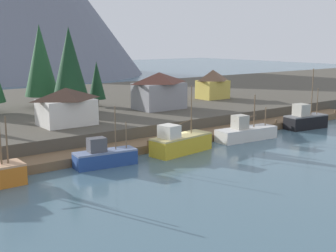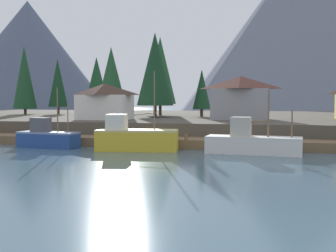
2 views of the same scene
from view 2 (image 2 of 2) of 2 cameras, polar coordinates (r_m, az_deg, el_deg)
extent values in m
cube|color=#476675|center=(64.71, 2.26, -1.50)|extent=(400.00, 400.00, 1.00)
cube|color=brown|center=(47.15, -1.91, -2.19)|extent=(80.00, 4.00, 1.00)
cylinder|color=brown|center=(49.99, -15.87, -1.65)|extent=(0.36, 0.36, 1.60)
cylinder|color=brown|center=(46.63, -7.25, -1.91)|extent=(0.36, 0.36, 1.60)
cylinder|color=brown|center=(44.48, 2.46, -2.15)|extent=(0.36, 0.36, 1.60)
cylinder|color=brown|center=(43.70, 12.83, -2.34)|extent=(0.36, 0.36, 1.60)
cube|color=#4C473D|center=(76.37, 3.98, 0.60)|extent=(400.00, 56.00, 2.50)
cone|color=#4C566B|center=(210.49, -18.44, 8.99)|extent=(77.55, 77.55, 51.30)
cone|color=slate|center=(183.20, 18.04, 12.74)|extent=(101.25, 101.25, 69.71)
cube|color=navy|center=(47.92, -15.97, -1.91)|extent=(7.10, 3.07, 1.53)
cube|color=#6C7DA2|center=(47.85, -15.98, -0.88)|extent=(7.10, 3.07, 0.20)
cube|color=#4C4C51|center=(48.36, -16.91, 0.18)|extent=(2.07, 1.60, 1.54)
cylinder|color=brown|center=(46.98, -14.79, 2.13)|extent=(0.12, 0.12, 4.82)
cylinder|color=brown|center=(46.28, -13.46, 0.99)|extent=(0.11, 0.11, 2.99)
cube|color=gold|center=(43.35, -4.21, -2.06)|extent=(8.62, 3.94, 1.98)
cube|color=tan|center=(43.25, -4.22, -0.62)|extent=(8.62, 3.94, 0.20)
cube|color=silver|center=(43.60, -6.97, 0.56)|extent=(2.22, 2.44, 1.57)
cylinder|color=brown|center=(42.87, -1.86, 3.47)|extent=(0.13, 0.13, 5.96)
cylinder|color=brown|center=(43.03, -3.10, 1.66)|extent=(2.33, 0.41, 0.38)
cube|color=silver|center=(41.60, 11.53, -2.70)|extent=(9.30, 3.58, 1.48)
cube|color=silver|center=(41.52, 11.55, -1.54)|extent=(9.30, 3.58, 0.20)
cube|color=#B2AD9E|center=(41.60, 9.89, -0.08)|extent=(2.00, 1.90, 1.88)
cylinder|color=brown|center=(41.25, 13.49, 1.69)|extent=(0.17, 0.17, 4.54)
cylinder|color=brown|center=(41.17, 16.50, 0.30)|extent=(0.14, 0.14, 2.62)
cylinder|color=brown|center=(41.44, 11.30, 0.51)|extent=(3.92, 0.44, 0.65)
cube|color=silver|center=(58.69, -8.57, 2.54)|extent=(6.89, 4.93, 3.40)
pyramid|color=#422D23|center=(58.69, -8.59, 4.96)|extent=(7.24, 5.18, 1.57)
cube|color=gray|center=(58.68, 9.80, 2.93)|extent=(7.69, 5.23, 4.24)
pyramid|color=brown|center=(58.73, 9.83, 5.85)|extent=(8.07, 5.49, 1.73)
cylinder|color=#4C3823|center=(65.53, -1.77, 2.01)|extent=(0.50, 0.50, 1.85)
cone|color=#14381E|center=(65.67, -1.78, 7.75)|extent=(5.72, 5.72, 11.30)
cylinder|color=#4C3823|center=(68.09, 4.59, 1.80)|extent=(0.50, 0.50, 1.24)
cone|color=#14381E|center=(68.07, 4.60, 5.01)|extent=(2.94, 2.94, 6.39)
cylinder|color=#4C3823|center=(73.84, -1.06, 2.25)|extent=(0.50, 0.50, 2.00)
cone|color=#1E4C28|center=(73.99, -1.07, 7.56)|extent=(5.56, 5.56, 11.70)
cylinder|color=#4C3823|center=(87.02, -9.64, 2.36)|extent=(0.50, 0.50, 1.86)
cone|color=#194223|center=(87.09, -9.68, 6.11)|extent=(4.78, 4.78, 9.54)
cylinder|color=#4C3823|center=(83.04, -18.82, 1.89)|extent=(0.50, 0.50, 1.07)
cone|color=#194223|center=(83.11, -18.91, 6.28)|extent=(4.43, 4.43, 11.69)
cylinder|color=#4C3823|center=(75.97, -7.68, 2.14)|extent=(0.50, 0.50, 1.68)
cone|color=#1E4C28|center=(76.06, -7.72, 6.72)|extent=(5.17, 5.17, 10.48)
cylinder|color=#4C3823|center=(81.53, -14.69, 2.05)|extent=(0.50, 0.50, 1.42)
cone|color=#14381E|center=(81.56, -14.75, 5.72)|extent=(3.61, 3.61, 9.00)
camera|label=1|loc=(47.74, -78.33, 10.90)|focal=48.27mm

